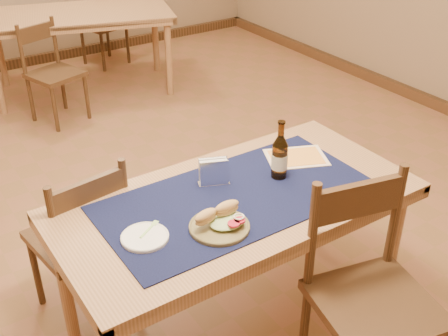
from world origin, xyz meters
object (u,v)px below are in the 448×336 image
back_table (78,21)px  napkin_holder (214,172)px  main_table (236,213)px  chair_main_near (370,294)px  sandwich_plate (221,222)px  chair_main_far (82,238)px  beer_bottle (280,157)px

back_table → napkin_holder: (-0.55, -3.14, 0.15)m
main_table → chair_main_near: size_ratio=1.61×
back_table → chair_main_near: chair_main_near is taller
chair_main_near → sandwich_plate: chair_main_near is taller
main_table → napkin_holder: size_ratio=10.75×
back_table → main_table: bearing=-99.0°
chair_main_far → sandwich_plate: bearing=-58.9°
napkin_holder → chair_main_far: bearing=148.2°
chair_main_far → sandwich_plate: 0.80m
main_table → napkin_holder: 0.21m
main_table → chair_main_far: chair_main_far is taller
back_table → beer_bottle: (-0.27, -3.26, 0.19)m
back_table → chair_main_far: chair_main_far is taller
back_table → beer_bottle: beer_bottle is taller
chair_main_near → back_table: bearing=86.0°
chair_main_far → main_table: bearing=-40.3°
back_table → beer_bottle: size_ratio=6.53×
sandwich_plate → chair_main_near: bearing=-45.2°
chair_main_far → napkin_holder: 0.72m
sandwich_plate → beer_bottle: 0.48m
beer_bottle → napkin_holder: beer_bottle is taller
main_table → beer_bottle: bearing=6.6°
back_table → chair_main_far: size_ratio=2.07×
sandwich_plate → beer_bottle: bearing=22.4°
back_table → napkin_holder: size_ratio=12.34×
chair_main_far → chair_main_near: size_ratio=0.90×
back_table → chair_main_far: (-1.09, -2.81, -0.21)m
beer_bottle → napkin_holder: (-0.28, 0.11, -0.05)m
chair_main_near → beer_bottle: bearing=89.4°
main_table → beer_bottle: 0.32m
chair_main_near → beer_bottle: size_ratio=3.52×
chair_main_near → sandwich_plate: (-0.43, 0.44, 0.27)m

